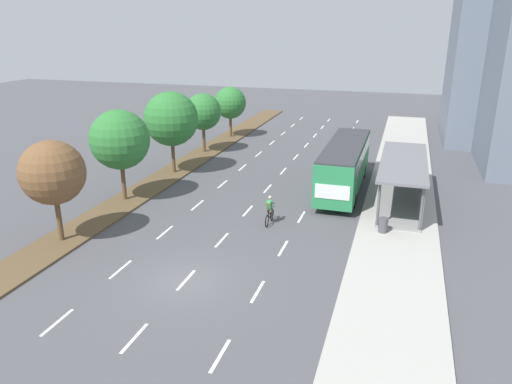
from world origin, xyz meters
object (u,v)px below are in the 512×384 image
Objects in this scene: median_tree_fourth at (203,112)px; median_tree_nearest at (52,173)px; median_tree_third at (171,119)px; trash_bin at (383,225)px; median_tree_second at (120,140)px; bus at (345,162)px; cyclist at (269,211)px; median_tree_fifth at (230,103)px; bus_shelter at (407,178)px.

median_tree_nearest is at bearing -89.61° from median_tree_fourth.
median_tree_nearest is 13.53m from median_tree_third.
median_tree_nearest is 18.18m from trash_bin.
bus is at bearing 26.11° from median_tree_second.
cyclist is at bearing 29.94° from median_tree_nearest.
median_tree_third is (0.31, 6.76, 0.17)m from median_tree_second.
median_tree_fourth is at bearing 153.68° from bus.
median_tree_nearest reaches higher than median_tree_fifth.
median_tree_fifth is at bearing 139.06° from bus_shelter.
cyclist is 23.67m from median_tree_fifth.
median_tree_third is at bearing 173.74° from bus_shelter.
median_tree_second is at bearing -92.65° from median_tree_third.
trash_bin is at bearing -39.85° from median_tree_fourth.
bus is 19.23m from median_tree_fifth.
bus_shelter is 20.07m from median_tree_fourth.
trash_bin is (3.20, -7.33, -1.49)m from bus.
median_tree_fourth is 1.04× the size of median_tree_fifth.
median_tree_third is (0.11, 13.53, 0.43)m from median_tree_nearest.
median_tree_third reaches higher than cyclist.
bus_shelter reaches higher than trash_bin.
cyclist is 0.33× the size of median_tree_nearest.
median_tree_nearest is at bearing -135.12° from bus.
median_tree_fifth is (-13.56, 13.54, 1.55)m from bus.
median_tree_second is 6.77m from median_tree_third.
median_tree_third is 13.55m from median_tree_fifth.
median_tree_third is at bearing 142.73° from cyclist.
median_tree_fourth is (-17.98, 8.71, 1.93)m from bus_shelter.
median_tree_fifth reaches higher than trash_bin.
median_tree_third is 1.24× the size of median_tree_fifth.
median_tree_third is at bearing 87.35° from median_tree_second.
median_tree_nearest reaches higher than cyclist.
median_tree_fourth is at bearing 140.15° from trash_bin.
bus is at bearing -44.96° from median_tree_fifth.
trash_bin is at bearing -101.29° from bus_shelter.
cyclist is 0.30× the size of median_tree_second.
median_tree_fourth is (-0.25, 6.76, -0.58)m from median_tree_third.
median_tree_second reaches higher than trash_bin.
median_tree_second is (-18.05, -4.82, 2.34)m from bus_shelter.
bus_shelter is 23.68m from median_tree_fifth.
bus reaches higher than cyclist.
median_tree_second is at bearing -153.89° from bus.
bus_shelter is 18.01m from median_tree_third.
bus is 2.03× the size of median_tree_nearest.
median_tree_fifth is at bearing 88.79° from median_tree_fourth.
bus_shelter is at bearing -24.29° from bus.
median_tree_fourth is at bearing 89.73° from median_tree_second.
bus_shelter is 1.99× the size of median_tree_fifth.
bus_shelter is 0.91× the size of bus.
median_tree_third reaches higher than median_tree_nearest.
bus_shelter is 1.92× the size of median_tree_fourth.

